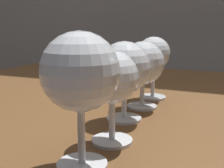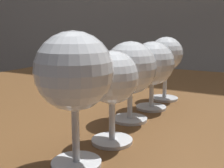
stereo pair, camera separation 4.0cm
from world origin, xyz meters
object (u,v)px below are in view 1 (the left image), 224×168
(wine_glass_pinot, at_px, (143,64))
(wine_glass_amber, at_px, (153,55))
(wine_glass_cabernet, at_px, (80,74))
(wine_glass_port, at_px, (112,80))
(wine_glass_rose, at_px, (124,69))

(wine_glass_pinot, distance_m, wine_glass_amber, 0.08)
(wine_glass_cabernet, relative_size, wine_glass_pinot, 1.18)
(wine_glass_port, height_order, wine_glass_amber, wine_glass_amber)
(wine_glass_pinot, height_order, wine_glass_amber, wine_glass_amber)
(wine_glass_rose, distance_m, wine_glass_pinot, 0.09)
(wine_glass_cabernet, xyz_separation_m, wine_glass_pinot, (-0.01, 0.27, -0.02))
(wine_glass_port, height_order, wine_glass_rose, wine_glass_rose)
(wine_glass_cabernet, xyz_separation_m, wine_glass_port, (0.00, 0.08, -0.02))
(wine_glass_rose, xyz_separation_m, wine_glass_pinot, (0.01, 0.09, -0.00))
(wine_glass_cabernet, distance_m, wine_glass_port, 0.08)
(wine_glass_port, relative_size, wine_glass_amber, 0.94)
(wine_glass_port, xyz_separation_m, wine_glass_rose, (-0.02, 0.10, 0.00))
(wine_glass_port, distance_m, wine_glass_pinot, 0.19)
(wine_glass_cabernet, height_order, wine_glass_amber, wine_glass_cabernet)
(wine_glass_cabernet, xyz_separation_m, wine_glass_rose, (-0.02, 0.18, -0.02))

